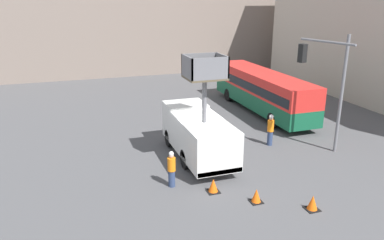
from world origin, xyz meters
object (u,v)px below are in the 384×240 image
at_px(road_worker_directing, 270,130).
at_px(traffic_cone_near_truck, 213,186).
at_px(utility_truck, 198,132).
at_px(traffic_cone_mid_road, 313,203).
at_px(road_worker_near_truck, 172,169).
at_px(city_bus, 262,89).
at_px(traffic_light_pole, 330,77).
at_px(traffic_cone_far_side, 256,196).

xyz_separation_m(road_worker_directing, traffic_cone_near_truck, (-5.37, -4.26, -0.67)).
distance_m(utility_truck, traffic_cone_mid_road, 7.25).
distance_m(utility_truck, road_worker_near_truck, 3.58).
height_order(road_worker_directing, traffic_cone_mid_road, road_worker_directing).
xyz_separation_m(utility_truck, road_worker_directing, (4.78, 0.42, -0.57)).
bearing_deg(road_worker_near_truck, utility_truck, -164.39).
bearing_deg(city_bus, road_worker_near_truck, 121.04).
xyz_separation_m(traffic_light_pole, traffic_cone_near_truck, (-7.34, -1.94, -4.18)).
xyz_separation_m(road_worker_directing, traffic_cone_mid_road, (-1.98, -7.00, -0.67)).
bearing_deg(city_bus, utility_truck, 118.91).
relative_size(road_worker_near_truck, traffic_cone_mid_road, 2.73).
distance_m(utility_truck, road_worker_directing, 4.83).
xyz_separation_m(traffic_light_pole, traffic_cone_mid_road, (-3.94, -4.68, -4.18)).
bearing_deg(utility_truck, traffic_light_pole, -15.67).
height_order(utility_truck, road_worker_near_truck, utility_truck).
bearing_deg(traffic_cone_far_side, traffic_cone_near_truck, 135.13).
distance_m(traffic_light_pole, road_worker_directing, 4.64).
xyz_separation_m(road_worker_near_truck, traffic_cone_near_truck, (1.65, -1.13, -0.58)).
bearing_deg(traffic_light_pole, traffic_cone_far_side, -150.16).
xyz_separation_m(utility_truck, road_worker_near_truck, (-2.25, -2.71, -0.65)).
bearing_deg(traffic_cone_mid_road, road_worker_near_truck, 142.54).
relative_size(utility_truck, road_worker_directing, 3.33).
bearing_deg(traffic_light_pole, traffic_cone_mid_road, -130.10).
xyz_separation_m(city_bus, traffic_cone_mid_road, (-4.87, -13.45, -1.52)).
xyz_separation_m(city_bus, traffic_light_pole, (-0.92, -8.76, 2.66)).
height_order(traffic_light_pole, traffic_cone_near_truck, traffic_light_pole).
xyz_separation_m(utility_truck, city_bus, (7.67, 6.87, 0.28)).
relative_size(city_bus, traffic_cone_near_truck, 18.24).
relative_size(road_worker_directing, traffic_cone_far_side, 3.11).
relative_size(utility_truck, traffic_cone_mid_road, 9.86).
bearing_deg(traffic_cone_near_truck, traffic_light_pole, 14.82).
xyz_separation_m(city_bus, road_worker_near_truck, (-9.91, -9.58, -0.94)).
height_order(traffic_cone_mid_road, traffic_cone_far_side, traffic_cone_mid_road).
distance_m(traffic_light_pole, traffic_cone_mid_road, 7.41).
bearing_deg(utility_truck, road_worker_near_truck, -129.72).
bearing_deg(traffic_cone_mid_road, traffic_cone_near_truck, 141.08).
distance_m(traffic_cone_mid_road, traffic_cone_far_side, 2.35).
distance_m(road_worker_near_truck, traffic_cone_near_truck, 2.08).
relative_size(traffic_light_pole, road_worker_directing, 3.46).
bearing_deg(road_worker_near_truck, traffic_cone_near_truck, 111.06).
height_order(utility_truck, road_worker_directing, utility_truck).
height_order(city_bus, traffic_light_pole, traffic_light_pole).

